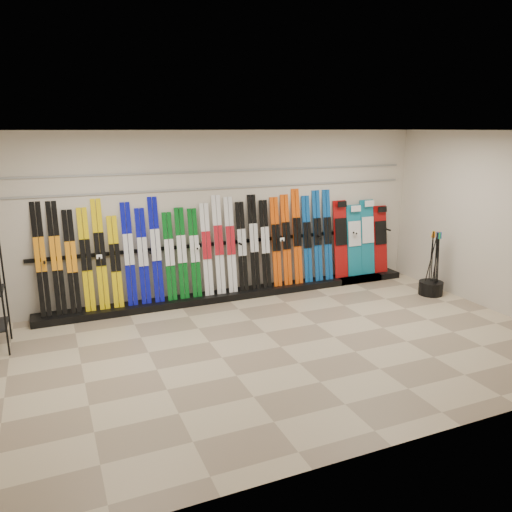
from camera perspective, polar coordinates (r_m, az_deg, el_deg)
name	(u,v)px	position (r m, az deg, el deg)	size (l,w,h in m)	color
floor	(281,347)	(7.24, 2.85, -10.32)	(8.00, 8.00, 0.00)	gray
back_wall	(221,216)	(9.02, -3.99, 4.61)	(8.00, 8.00, 0.00)	beige
right_wall	(499,223)	(9.21, 26.02, 3.39)	(5.00, 5.00, 0.00)	beige
ceiling	(284,130)	(6.58, 3.18, 14.15)	(8.00, 8.00, 0.00)	silver
ski_rack_base	(238,294)	(9.25, -2.07, -4.32)	(8.00, 0.40, 0.12)	black
skis	(200,249)	(8.86, -6.36, 0.85)	(5.37, 0.29, 1.81)	black
snowboards	(361,239)	(10.34, 11.86, 1.92)	(1.26, 0.24, 1.53)	#990C0C
pole_bin	(431,288)	(9.91, 19.34, -3.47)	(0.44, 0.44, 0.25)	black
ski_poles	(434,263)	(9.80, 19.72, -0.76)	(0.19, 0.29, 1.18)	black
slatwall_rail_0	(221,188)	(8.93, -4.00, 7.76)	(7.60, 0.02, 0.03)	gray
slatwall_rail_1	(221,171)	(8.90, -4.04, 9.67)	(7.60, 0.02, 0.03)	gray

